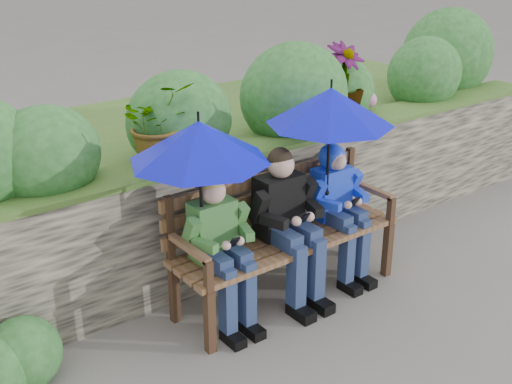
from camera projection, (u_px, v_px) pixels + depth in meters
ground at (264, 319)px, 4.60m from camera, size 60.00×60.00×0.00m
garden_backdrop at (161, 171)px, 5.59m from camera, size 8.01×2.86×1.86m
park_bench at (281, 228)px, 4.74m from camera, size 1.81×0.53×0.95m
boy_left at (221, 244)px, 4.31m from camera, size 0.46×0.53×1.09m
boy_middle at (287, 219)px, 4.62m from camera, size 0.52×0.60×1.17m
boy_right at (338, 200)px, 4.92m from camera, size 0.45×0.55×1.09m
umbrella_left at (199, 142)px, 4.02m from camera, size 0.92×0.92×0.84m
umbrella_right at (330, 106)px, 4.57m from camera, size 0.93×0.93×0.88m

